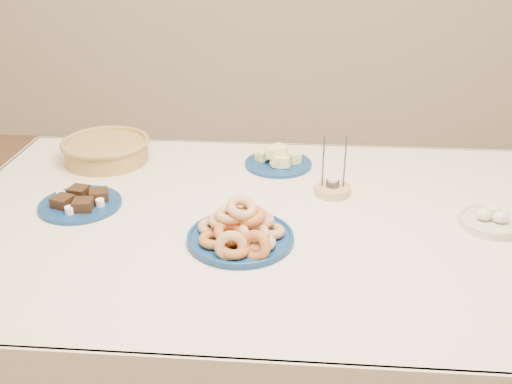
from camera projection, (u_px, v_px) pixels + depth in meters
dining_table at (257, 250)px, 1.59m from camera, size 1.71×1.11×0.75m
donut_platter at (241, 232)px, 1.41m from camera, size 0.27×0.27×0.12m
melon_plate at (278, 159)px, 1.85m from camera, size 0.25×0.25×0.07m
brownie_plate at (80, 202)px, 1.60m from camera, size 0.25×0.25×0.04m
wicker_basket at (106, 149)px, 1.88m from camera, size 0.36×0.36×0.08m
candle_holder at (332, 188)px, 1.67m from camera, size 0.11×0.11×0.18m
egg_bowl at (491, 220)px, 1.49m from camera, size 0.18×0.18×0.05m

